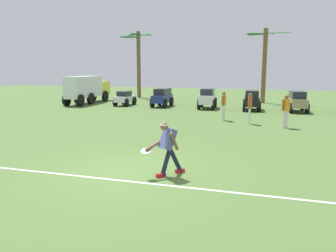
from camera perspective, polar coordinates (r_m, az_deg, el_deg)
name	(u,v)px	position (r m, az deg, el deg)	size (l,w,h in m)	color
ground_plane	(130,171)	(9.02, -6.59, -7.75)	(80.00, 80.00, 0.00)	#4D6C32
field_line_paint	(116,180)	(8.33, -9.00, -9.27)	(26.54, 0.09, 0.01)	white
frisbee_thrower	(168,145)	(8.36, -0.03, -3.42)	(0.85, 0.85, 1.42)	#191E38
frisbee_in_flight	(146,151)	(8.26, -3.82, -4.38)	(0.30, 0.29, 0.11)	white
teammate_near_sideline	(286,108)	(16.29, 19.84, 2.96)	(0.37, 0.43, 1.56)	silver
teammate_midfield	(224,103)	(17.87, 9.68, 3.96)	(0.20, 0.49, 1.56)	silver
teammate_deep	(250,105)	(16.99, 14.07, 3.51)	(0.23, 0.50, 1.56)	silver
parked_car_slot_a	(125,98)	(25.46, -7.54, 4.85)	(1.16, 2.23, 1.10)	silver
parked_car_slot_b	(162,97)	(24.43, -1.01, 5.10)	(1.22, 2.43, 1.34)	navy
parked_car_slot_c	(207,98)	(23.36, 6.89, 4.87)	(1.37, 2.43, 1.40)	silver
parked_car_slot_d	(252,99)	(22.95, 14.36, 4.50)	(1.38, 2.49, 1.34)	black
parked_car_slot_e	(297,101)	(22.98, 21.58, 4.12)	(1.39, 2.49, 1.34)	#998466
box_truck	(87,88)	(27.54, -13.86, 6.41)	(1.75, 5.97, 2.20)	yellow
palm_tree_far_left	(139,59)	(32.68, -5.15, 11.53)	(3.40, 3.08, 6.36)	brown
palm_tree_left_of_centre	(264,60)	(28.21, 16.45, 10.93)	(3.62, 3.67, 5.99)	brown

